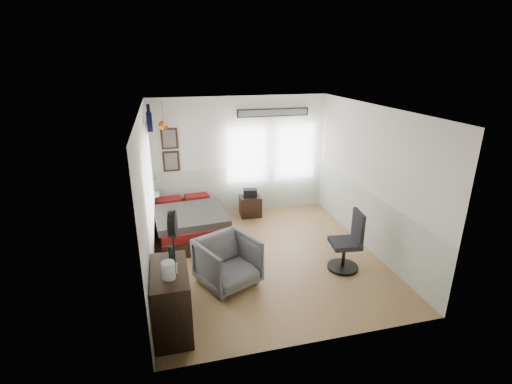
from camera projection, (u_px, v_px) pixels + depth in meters
ground_plane at (266, 257)px, 6.85m from camera, size 4.00×4.50×0.01m
room_shell at (260, 171)px, 6.45m from camera, size 4.02×4.52×2.71m
wall_decor at (191, 128)px, 7.67m from camera, size 3.55×1.32×1.44m
bed at (189, 223)px, 7.58m from camera, size 1.47×1.96×0.59m
dresser at (171, 300)px, 4.91m from camera, size 0.48×1.00×0.90m
armchair at (228, 262)px, 5.93m from camera, size 1.13×1.14×0.79m
nightstand at (250, 206)px, 8.57m from camera, size 0.49×0.40×0.47m
task_chair at (348, 246)px, 6.34m from camera, size 0.53×0.53×1.07m
kettle at (168, 270)px, 4.56m from camera, size 0.20×0.17×0.22m
bottle at (171, 256)px, 4.83m from camera, size 0.07×0.07×0.28m
stand_fan at (173, 225)px, 4.47m from camera, size 0.13×0.35×0.86m
black_bag at (250, 193)px, 8.46m from camera, size 0.35×0.27×0.18m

